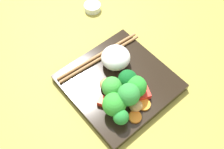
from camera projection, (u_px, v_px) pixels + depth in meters
ground_plane at (119, 87)px, 62.91cm from camera, size 110.00×110.00×2.00cm
square_plate at (119, 83)px, 61.28cm from camera, size 24.48×24.48×1.91cm
rice_mound at (116, 58)px, 61.07cm from camera, size 8.59×8.65×4.95cm
broccoli_floret_0 at (114, 105)px, 53.38cm from camera, size 5.07×5.07×6.10cm
broccoli_floret_1 at (129, 95)px, 53.34cm from camera, size 4.82×4.82×7.19cm
broccoli_floret_2 at (112, 87)px, 55.70cm from camera, size 4.58×4.58×5.72cm
broccoli_floret_3 at (129, 79)px, 56.76cm from camera, size 4.40×4.40×5.79cm
broccoli_floret_4 at (121, 117)px, 52.53cm from camera, size 3.35×3.35×4.42cm
broccoli_floret_5 at (136, 87)px, 55.71cm from camera, size 4.90×4.90×5.92cm
carrot_slice_0 at (116, 102)px, 57.02cm from camera, size 4.07×4.07×0.70cm
carrot_slice_1 at (135, 117)px, 55.08cm from camera, size 3.75×3.75×0.60cm
carrot_slice_2 at (144, 105)px, 56.71cm from camera, size 3.50×3.50×0.58cm
carrot_slice_3 at (121, 90)px, 58.80cm from camera, size 4.23×4.23×0.43cm
pepper_chunk_0 at (102, 101)px, 56.74cm from camera, size 2.52×2.71×1.39cm
pepper_chunk_1 at (143, 93)px, 57.70cm from camera, size 3.80×3.78×1.51cm
pepper_chunk_4 at (137, 84)px, 58.80cm from camera, size 3.43×3.25×1.90cm
chicken_piece_0 at (136, 106)px, 55.63cm from camera, size 3.99×4.06×2.24cm
chicken_piece_1 at (107, 85)px, 58.23cm from camera, size 3.98×3.64×2.73cm
chopstick_pair at (100, 57)px, 63.83cm from camera, size 4.72×23.66×0.75cm
sauce_cup at (92, 7)px, 75.53cm from camera, size 4.88×4.88×1.84cm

